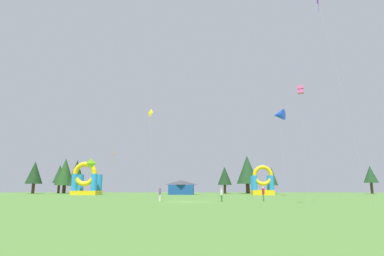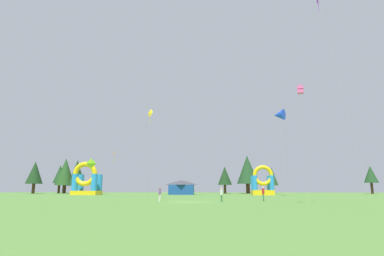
{
  "view_description": "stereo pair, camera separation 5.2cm",
  "coord_description": "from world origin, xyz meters",
  "px_view_note": "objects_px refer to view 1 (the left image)",
  "views": [
    {
      "loc": [
        2.24,
        -39.96,
        1.91
      ],
      "look_at": [
        0.0,
        9.09,
        10.99
      ],
      "focal_mm": 29.46,
      "sensor_mm": 36.0,
      "label": 1
    },
    {
      "loc": [
        2.3,
        -39.96,
        1.91
      ],
      "look_at": [
        0.0,
        9.09,
        10.99
      ],
      "focal_mm": 29.46,
      "sensor_mm": 36.0,
      "label": 2
    }
  ],
  "objects_px": {
    "person_far_side": "(263,193)",
    "inflatable_blue_arch": "(86,182)",
    "kite_blue_delta": "(279,115)",
    "inflatable_orange_dome": "(263,184)",
    "kite_yellow_diamond": "(150,114)",
    "kite_orange_diamond": "(114,154)",
    "person_left_edge": "(160,193)",
    "kite_lime_diamond": "(91,164)",
    "festival_tent": "(181,187)",
    "kite_pink_box": "(301,90)",
    "person_near_camera": "(221,193)"
  },
  "relations": [
    {
      "from": "person_left_edge",
      "to": "person_near_camera",
      "type": "distance_m",
      "value": 7.86
    },
    {
      "from": "kite_orange_diamond",
      "to": "person_left_edge",
      "type": "distance_m",
      "value": 21.65
    },
    {
      "from": "kite_blue_delta",
      "to": "person_left_edge",
      "type": "relative_size",
      "value": 8.95
    },
    {
      "from": "kite_pink_box",
      "to": "inflatable_orange_dome",
      "type": "distance_m",
      "value": 38.68
    },
    {
      "from": "kite_yellow_diamond",
      "to": "person_left_edge",
      "type": "distance_m",
      "value": 13.34
    },
    {
      "from": "person_near_camera",
      "to": "inflatable_orange_dome",
      "type": "relative_size",
      "value": 0.27
    },
    {
      "from": "person_far_side",
      "to": "person_left_edge",
      "type": "bearing_deg",
      "value": -89.09
    },
    {
      "from": "kite_pink_box",
      "to": "festival_tent",
      "type": "distance_m",
      "value": 44.89
    },
    {
      "from": "person_left_edge",
      "to": "inflatable_blue_arch",
      "type": "bearing_deg",
      "value": 171.63
    },
    {
      "from": "kite_pink_box",
      "to": "inflatable_blue_arch",
      "type": "bearing_deg",
      "value": 134.76
    },
    {
      "from": "inflatable_blue_arch",
      "to": "person_near_camera",
      "type": "bearing_deg",
      "value": -46.83
    },
    {
      "from": "inflatable_blue_arch",
      "to": "inflatable_orange_dome",
      "type": "distance_m",
      "value": 39.09
    },
    {
      "from": "kite_orange_diamond",
      "to": "festival_tent",
      "type": "height_order",
      "value": "kite_orange_diamond"
    },
    {
      "from": "kite_orange_diamond",
      "to": "inflatable_blue_arch",
      "type": "distance_m",
      "value": 16.46
    },
    {
      "from": "kite_orange_diamond",
      "to": "inflatable_blue_arch",
      "type": "height_order",
      "value": "kite_orange_diamond"
    },
    {
      "from": "kite_lime_diamond",
      "to": "inflatable_blue_arch",
      "type": "xyz_separation_m",
      "value": [
        -4.82,
        10.76,
        -3.29
      ]
    },
    {
      "from": "kite_orange_diamond",
      "to": "festival_tent",
      "type": "bearing_deg",
      "value": 53.76
    },
    {
      "from": "kite_pink_box",
      "to": "person_left_edge",
      "type": "distance_m",
      "value": 20.98
    },
    {
      "from": "person_near_camera",
      "to": "kite_lime_diamond",
      "type": "bearing_deg",
      "value": -100.28
    },
    {
      "from": "kite_blue_delta",
      "to": "person_far_side",
      "type": "bearing_deg",
      "value": -110.72
    },
    {
      "from": "kite_yellow_diamond",
      "to": "kite_blue_delta",
      "type": "xyz_separation_m",
      "value": [
        22.3,
        11.91,
        2.31
      ]
    },
    {
      "from": "kite_orange_diamond",
      "to": "person_far_side",
      "type": "bearing_deg",
      "value": -34.1
    },
    {
      "from": "kite_blue_delta",
      "to": "kite_pink_box",
      "type": "relative_size",
      "value": 1.3
    },
    {
      "from": "kite_yellow_diamond",
      "to": "person_far_side",
      "type": "bearing_deg",
      "value": -18.38
    },
    {
      "from": "kite_orange_diamond",
      "to": "inflatable_orange_dome",
      "type": "distance_m",
      "value": 32.43
    },
    {
      "from": "person_far_side",
      "to": "inflatable_blue_arch",
      "type": "bearing_deg",
      "value": -131.95
    },
    {
      "from": "person_far_side",
      "to": "person_left_edge",
      "type": "relative_size",
      "value": 1.01
    },
    {
      "from": "inflatable_blue_arch",
      "to": "inflatable_orange_dome",
      "type": "xyz_separation_m",
      "value": [
        39.09,
        0.04,
        -0.4
      ]
    },
    {
      "from": "kite_blue_delta",
      "to": "kite_orange_diamond",
      "type": "distance_m",
      "value": 31.82
    },
    {
      "from": "kite_blue_delta",
      "to": "inflatable_orange_dome",
      "type": "height_order",
      "value": "kite_blue_delta"
    },
    {
      "from": "kite_pink_box",
      "to": "person_far_side",
      "type": "relative_size",
      "value": 6.8
    },
    {
      "from": "kite_orange_diamond",
      "to": "kite_lime_diamond",
      "type": "relative_size",
      "value": 1.24
    },
    {
      "from": "kite_lime_diamond",
      "to": "inflatable_blue_arch",
      "type": "height_order",
      "value": "inflatable_blue_arch"
    },
    {
      "from": "inflatable_orange_dome",
      "to": "kite_yellow_diamond",
      "type": "bearing_deg",
      "value": -131.24
    },
    {
      "from": "person_near_camera",
      "to": "festival_tent",
      "type": "relative_size",
      "value": 0.31
    },
    {
      "from": "kite_pink_box",
      "to": "person_far_side",
      "type": "height_order",
      "value": "kite_pink_box"
    },
    {
      "from": "person_near_camera",
      "to": "inflatable_blue_arch",
      "type": "distance_m",
      "value": 42.03
    },
    {
      "from": "kite_yellow_diamond",
      "to": "person_near_camera",
      "type": "bearing_deg",
      "value": -33.71
    },
    {
      "from": "kite_pink_box",
      "to": "inflatable_orange_dome",
      "type": "height_order",
      "value": "kite_pink_box"
    },
    {
      "from": "kite_orange_diamond",
      "to": "person_left_edge",
      "type": "bearing_deg",
      "value": -56.59
    },
    {
      "from": "kite_pink_box",
      "to": "person_left_edge",
      "type": "bearing_deg",
      "value": 154.01
    },
    {
      "from": "kite_pink_box",
      "to": "person_far_side",
      "type": "xyz_separation_m",
      "value": [
        -2.92,
        8.43,
        -10.93
      ]
    },
    {
      "from": "kite_pink_box",
      "to": "inflatable_orange_dome",
      "type": "relative_size",
      "value": 1.95
    },
    {
      "from": "person_near_camera",
      "to": "inflatable_blue_arch",
      "type": "xyz_separation_m",
      "value": [
        -28.73,
        30.62,
        1.73
      ]
    },
    {
      "from": "festival_tent",
      "to": "kite_blue_delta",
      "type": "bearing_deg",
      "value": -37.64
    },
    {
      "from": "kite_lime_diamond",
      "to": "festival_tent",
      "type": "height_order",
      "value": "kite_lime_diamond"
    },
    {
      "from": "person_far_side",
      "to": "kite_orange_diamond",
      "type": "bearing_deg",
      "value": -125.76
    },
    {
      "from": "person_left_edge",
      "to": "kite_blue_delta",
      "type": "bearing_deg",
      "value": 88.35
    },
    {
      "from": "kite_pink_box",
      "to": "person_near_camera",
      "type": "height_order",
      "value": "kite_pink_box"
    },
    {
      "from": "kite_lime_diamond",
      "to": "kite_orange_diamond",
      "type": "bearing_deg",
      "value": -18.17
    }
  ]
}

